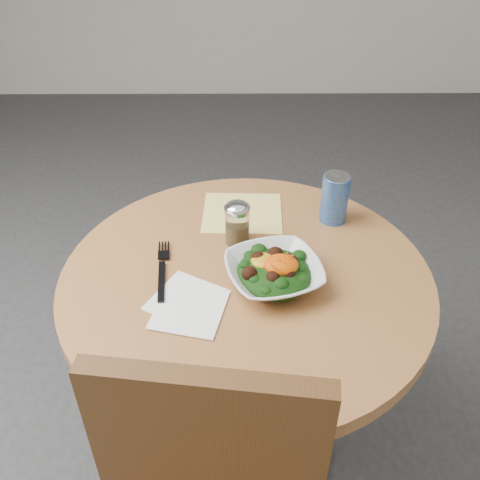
{
  "coord_description": "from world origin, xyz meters",
  "views": [
    {
      "loc": [
        -0.02,
        -0.98,
        1.6
      ],
      "look_at": [
        -0.01,
        0.06,
        0.81
      ],
      "focal_mm": 40.0,
      "sensor_mm": 36.0,
      "label": 1
    }
  ],
  "objects": [
    {
      "name": "salad_bowl",
      "position": [
        0.06,
        -0.03,
        0.78
      ],
      "size": [
        0.28,
        0.28,
        0.08
      ],
      "color": "silver",
      "rests_on": "table"
    },
    {
      "name": "cloth_napkin",
      "position": [
        -0.01,
        0.26,
        0.75
      ],
      "size": [
        0.23,
        0.21,
        0.0
      ],
      "primitive_type": "cube",
      "rotation": [
        0.0,
        0.0,
        -0.03
      ],
      "color": "yellow",
      "rests_on": "table"
    },
    {
      "name": "paper_napkins",
      "position": [
        -0.13,
        -0.11,
        0.75
      ],
      "size": [
        0.2,
        0.23,
        0.0
      ],
      "color": "white",
      "rests_on": "table"
    },
    {
      "name": "table",
      "position": [
        0.0,
        0.0,
        0.55
      ],
      "size": [
        0.9,
        0.9,
        0.75
      ],
      "color": "black",
      "rests_on": "ground"
    },
    {
      "name": "fork",
      "position": [
        -0.2,
        0.02,
        0.76
      ],
      "size": [
        0.04,
        0.23,
        0.0
      ],
      "color": "black",
      "rests_on": "table"
    },
    {
      "name": "beverage_can",
      "position": [
        0.24,
        0.23,
        0.82
      ],
      "size": [
        0.07,
        0.07,
        0.14
      ],
      "color": "navy",
      "rests_on": "table"
    },
    {
      "name": "ground",
      "position": [
        0.0,
        0.0,
        0.0
      ],
      "size": [
        6.0,
        6.0,
        0.0
      ],
      "primitive_type": "plane",
      "color": "#303033",
      "rests_on": "ground"
    },
    {
      "name": "spice_shaker",
      "position": [
        -0.02,
        0.13,
        0.81
      ],
      "size": [
        0.07,
        0.07,
        0.12
      ],
      "color": "silver",
      "rests_on": "table"
    }
  ]
}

